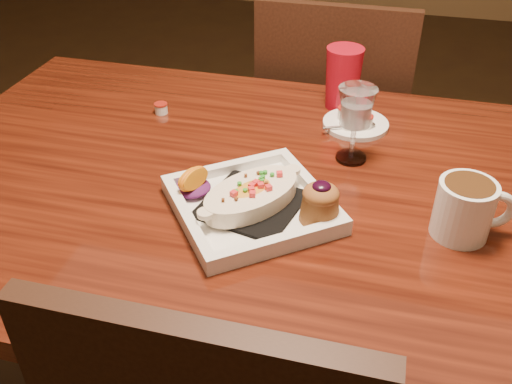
% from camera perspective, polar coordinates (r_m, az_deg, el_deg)
% --- Properties ---
extents(table, '(1.50, 0.90, 0.75)m').
position_cam_1_polar(table, '(1.10, 3.38, -3.54)').
color(table, maroon).
rests_on(table, floor).
extents(chair_far, '(0.42, 0.42, 0.93)m').
position_cam_1_polar(chair_far, '(1.70, 7.55, 5.51)').
color(chair_far, black).
rests_on(chair_far, floor).
extents(plate, '(0.35, 0.35, 0.08)m').
position_cam_1_polar(plate, '(0.96, 0.31, -0.86)').
color(plate, white).
rests_on(plate, table).
extents(coffee_mug, '(0.13, 0.09, 0.10)m').
position_cam_1_polar(coffee_mug, '(0.96, 20.28, -1.44)').
color(coffee_mug, white).
rests_on(coffee_mug, table).
extents(goblet, '(0.07, 0.07, 0.15)m').
position_cam_1_polar(goblet, '(1.09, 9.97, 7.97)').
color(goblet, silver).
rests_on(goblet, table).
extents(saucer, '(0.14, 0.14, 0.10)m').
position_cam_1_polar(saucer, '(1.25, 9.87, 6.94)').
color(saucer, white).
rests_on(saucer, table).
extents(creamer_loose, '(0.03, 0.03, 0.02)m').
position_cam_1_polar(creamer_loose, '(1.30, -9.47, 8.27)').
color(creamer_loose, silver).
rests_on(creamer_loose, table).
extents(red_tumbler, '(0.08, 0.08, 0.14)m').
position_cam_1_polar(red_tumbler, '(1.31, 8.70, 11.20)').
color(red_tumbler, '#B70D20').
rests_on(red_tumbler, table).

